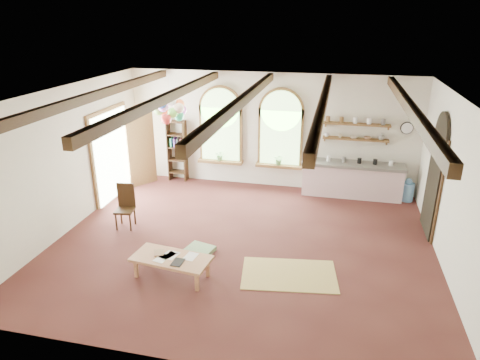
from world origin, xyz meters
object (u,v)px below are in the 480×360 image
(coffee_table, at_px, (171,260))
(side_chair, at_px, (126,215))
(kitchen_counter, at_px, (352,179))
(balloon_cluster, at_px, (171,110))

(coffee_table, height_order, side_chair, side_chair)
(coffee_table, relative_size, side_chair, 1.49)
(side_chair, bearing_deg, kitchen_counter, 30.77)
(kitchen_counter, relative_size, balloon_cluster, 2.31)
(coffee_table, bearing_deg, balloon_cluster, 110.00)
(coffee_table, relative_size, balloon_cluster, 1.31)
(coffee_table, xyz_separation_m, balloon_cluster, (-1.39, 3.82, 1.97))
(coffee_table, distance_m, side_chair, 2.45)
(kitchen_counter, xyz_separation_m, side_chair, (-5.10, -3.04, -0.18))
(kitchen_counter, bearing_deg, side_chair, -149.23)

